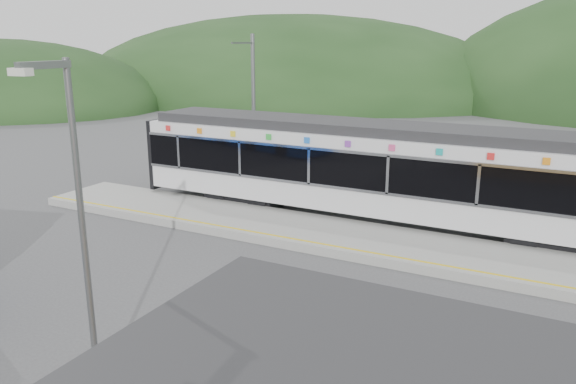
% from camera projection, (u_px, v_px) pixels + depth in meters
% --- Properties ---
extents(ground, '(120.00, 120.00, 0.00)m').
position_uv_depth(ground, '(310.00, 278.00, 16.36)').
color(ground, '#4C4C4F').
rests_on(ground, ground).
extents(hills, '(146.00, 149.00, 26.00)m').
position_uv_depth(hills, '(553.00, 255.00, 18.12)').
color(hills, '#1E3D19').
rests_on(hills, ground).
extents(platform, '(26.00, 3.20, 0.30)m').
position_uv_depth(platform, '(352.00, 239.00, 19.14)').
color(platform, '#9E9E99').
rests_on(platform, ground).
extents(yellow_line, '(26.00, 0.10, 0.01)m').
position_uv_depth(yellow_line, '(337.00, 246.00, 17.99)').
color(yellow_line, yellow).
rests_on(yellow_line, platform).
extents(train, '(20.44, 3.01, 3.74)m').
position_uv_depth(train, '(387.00, 169.00, 20.82)').
color(train, black).
rests_on(train, ground).
extents(catenary_mast_west, '(0.18, 1.80, 7.00)m').
position_uv_depth(catenary_mast_west, '(253.00, 109.00, 25.86)').
color(catenary_mast_west, slate).
rests_on(catenary_mast_west, ground).
extents(lamp_post, '(0.37, 1.13, 6.41)m').
position_uv_depth(lamp_post, '(75.00, 209.00, 9.88)').
color(lamp_post, slate).
rests_on(lamp_post, ground).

